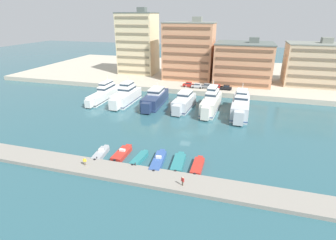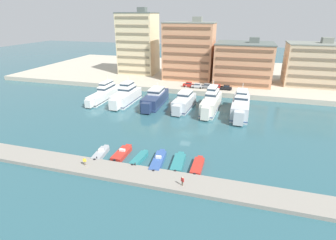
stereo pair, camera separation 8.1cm
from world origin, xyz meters
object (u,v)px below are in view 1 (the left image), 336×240
(motorboat_red_left, at_px, (122,153))
(car_red_center_left, at_px, (217,87))
(yacht_white_left, at_px, (126,96))
(motorboat_red_center_right, at_px, (198,166))
(car_red_far_left, at_px, (188,84))
(car_silver_left, at_px, (197,85))
(pedestrian_near_edge, at_px, (183,180))
(yacht_white_far_left, at_px, (105,93))
(motorboat_teal_center, at_px, (178,162))
(pedestrian_mid_deck, at_px, (85,161))
(yacht_silver_center_left, at_px, (184,102))
(yacht_silver_center_right, at_px, (241,106))
(car_black_center, at_px, (226,87))
(car_grey_mid_left, at_px, (207,86))
(yacht_navy_mid_left, at_px, (155,99))
(motorboat_teal_mid_left, at_px, (139,159))
(motorboat_blue_center_left, at_px, (158,161))
(motorboat_grey_far_left, at_px, (101,153))
(yacht_ivory_center, at_px, (211,102))

(motorboat_red_left, height_order, car_red_center_left, car_red_center_left)
(yacht_white_left, xyz_separation_m, motorboat_red_center_right, (29.73, -32.76, -2.02))
(car_red_far_left, distance_m, car_silver_left, 3.44)
(car_red_center_left, bearing_deg, pedestrian_near_edge, -89.12)
(yacht_white_far_left, xyz_separation_m, motorboat_teal_center, (34.62, -34.39, -1.69))
(car_red_far_left, height_order, pedestrian_mid_deck, car_red_far_left)
(yacht_white_far_left, bearing_deg, yacht_silver_center_left, -4.64)
(yacht_silver_center_right, bearing_deg, car_black_center, 106.07)
(car_red_far_left, height_order, car_grey_mid_left, same)
(yacht_white_far_left, relative_size, yacht_navy_mid_left, 1.13)
(yacht_white_far_left, height_order, motorboat_red_left, yacht_white_far_left)
(motorboat_teal_mid_left, distance_m, motorboat_blue_center_left, 3.90)
(motorboat_grey_far_left, xyz_separation_m, motorboat_red_center_right, (20.09, 0.82, -0.06))
(yacht_silver_center_right, xyz_separation_m, motorboat_teal_mid_left, (-18.41, -32.63, -2.20))
(motorboat_red_left, bearing_deg, motorboat_blue_center_left, -4.61)
(motorboat_red_left, xyz_separation_m, car_red_center_left, (13.67, 51.33, 2.25))
(yacht_navy_mid_left, relative_size, motorboat_red_center_right, 2.71)
(motorboat_red_center_right, distance_m, car_black_center, 51.66)
(car_silver_left, xyz_separation_m, car_grey_mid_left, (3.55, 0.57, 0.00))
(motorboat_teal_mid_left, height_order, pedestrian_mid_deck, pedestrian_mid_deck)
(car_black_center, relative_size, pedestrian_near_edge, 2.42)
(yacht_silver_center_right, xyz_separation_m, pedestrian_mid_deck, (-27.16, -38.20, -0.97))
(yacht_ivory_center, distance_m, car_black_center, 19.04)
(motorboat_grey_far_left, bearing_deg, car_red_center_left, 71.19)
(yacht_white_left, bearing_deg, car_red_center_left, 34.50)
(yacht_white_far_left, distance_m, motorboat_red_left, 41.12)
(car_black_center, bearing_deg, motorboat_teal_center, -95.54)
(motorboat_blue_center_left, xyz_separation_m, car_red_far_left, (-5.06, 52.21, 2.28))
(motorboat_red_center_right, relative_size, pedestrian_mid_deck, 4.22)
(motorboat_teal_mid_left, xyz_separation_m, motorboat_red_center_right, (11.67, 0.50, -0.01))
(yacht_navy_mid_left, bearing_deg, motorboat_red_center_right, -59.22)
(yacht_white_far_left, distance_m, motorboat_blue_center_left, 46.56)
(motorboat_teal_mid_left, bearing_deg, motorboat_red_center_right, 2.46)
(motorboat_teal_mid_left, bearing_deg, yacht_ivory_center, 73.59)
(yacht_navy_mid_left, distance_m, motorboat_grey_far_left, 34.19)
(motorboat_grey_far_left, xyz_separation_m, car_red_center_left, (17.89, 52.51, 2.26))
(yacht_silver_center_left, height_order, motorboat_teal_center, yacht_silver_center_left)
(motorboat_teal_center, height_order, pedestrian_mid_deck, pedestrian_mid_deck)
(motorboat_red_left, bearing_deg, motorboat_red_center_right, -1.29)
(yacht_navy_mid_left, height_order, car_silver_left, yacht_navy_mid_left)
(yacht_ivory_center, relative_size, car_black_center, 4.50)
(car_grey_mid_left, height_order, car_red_center_left, same)
(yacht_white_left, relative_size, yacht_navy_mid_left, 0.93)
(car_red_far_left, bearing_deg, motorboat_blue_center_left, -84.47)
(yacht_white_left, xyz_separation_m, car_grey_mid_left, (23.83, 19.09, 0.29))
(yacht_navy_mid_left, xyz_separation_m, car_silver_left, (10.40, 17.96, 0.62))
(motorboat_teal_center, distance_m, motorboat_red_center_right, 3.85)
(yacht_white_left, relative_size, car_red_far_left, 4.18)
(yacht_white_left, bearing_deg, car_silver_left, 42.40)
(yacht_navy_mid_left, height_order, motorboat_blue_center_left, yacht_navy_mid_left)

